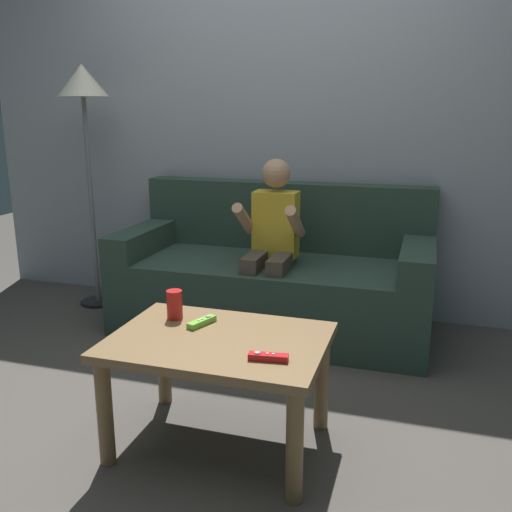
% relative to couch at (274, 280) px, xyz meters
% --- Properties ---
extents(ground_plane, '(8.57, 8.57, 0.00)m').
position_rel_couch_xyz_m(ground_plane, '(-0.06, -1.09, -0.30)').
color(ground_plane, '#4C4742').
extents(wall_back, '(4.28, 0.05, 2.50)m').
position_rel_couch_xyz_m(wall_back, '(-0.06, 0.40, 0.95)').
color(wall_back, '#999EA8').
rests_on(wall_back, ground).
extents(couch, '(1.85, 0.80, 0.86)m').
position_rel_couch_xyz_m(couch, '(0.00, 0.00, 0.00)').
color(couch, '#2D4238').
rests_on(couch, ground).
extents(person_seated_on_couch, '(0.35, 0.43, 1.04)m').
position_rel_couch_xyz_m(person_seated_on_couch, '(0.03, -0.18, 0.29)').
color(person_seated_on_couch, '#4C4238').
rests_on(person_seated_on_couch, ground).
extents(coffee_table, '(0.82, 0.59, 0.46)m').
position_rel_couch_xyz_m(coffee_table, '(0.13, -1.29, 0.08)').
color(coffee_table, brown).
rests_on(coffee_table, ground).
extents(game_remote_lime_near_edge, '(0.08, 0.14, 0.03)m').
position_rel_couch_xyz_m(game_remote_lime_near_edge, '(0.02, -1.19, 0.17)').
color(game_remote_lime_near_edge, '#72C638').
rests_on(game_remote_lime_near_edge, coffee_table).
extents(game_remote_red_center, '(0.14, 0.05, 0.03)m').
position_rel_couch_xyz_m(game_remote_red_center, '(0.37, -1.43, 0.17)').
color(game_remote_red_center, red).
rests_on(game_remote_red_center, coffee_table).
extents(soda_can, '(0.07, 0.07, 0.12)m').
position_rel_couch_xyz_m(soda_can, '(-0.11, -1.15, 0.22)').
color(soda_can, red).
rests_on(soda_can, coffee_table).
extents(floor_lamp, '(0.32, 0.32, 1.59)m').
position_rel_couch_xyz_m(floor_lamp, '(-1.28, 0.05, 1.07)').
color(floor_lamp, black).
rests_on(floor_lamp, ground).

